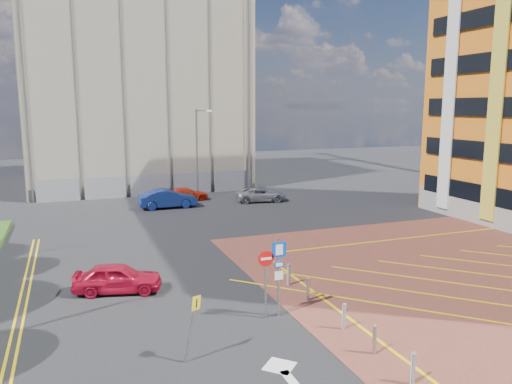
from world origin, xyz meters
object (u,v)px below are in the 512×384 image
car_blue_back (168,199)px  car_red_back (187,194)px  warning_sign (192,320)px  car_red_left (118,278)px  sign_cluster (274,270)px  lamp_back (198,150)px  car_silver_back (261,195)px

car_blue_back → car_red_back: size_ratio=1.21×
warning_sign → car_red_left: size_ratio=0.58×
sign_cluster → car_blue_back: bearing=89.6°
warning_sign → car_red_left: warning_sign is taller
lamp_back → car_blue_back: size_ratio=1.70×
lamp_back → car_red_back: 4.28m
lamp_back → car_red_left: (-9.30, -22.05, -3.70)m
warning_sign → car_red_back: size_ratio=0.58×
car_silver_back → car_blue_back: bearing=97.5°
warning_sign → car_red_back: (6.16, 27.93, -0.86)m
sign_cluster → car_red_left: sign_cluster is taller
sign_cluster → warning_sign: size_ratio=1.42×
car_red_left → car_red_back: size_ratio=1.00×
warning_sign → car_blue_back: (3.98, 25.22, -0.65)m
car_red_back → car_blue_back: bearing=138.7°
sign_cluster → car_silver_back: (8.32, 22.86, -1.34)m
sign_cluster → car_silver_back: 24.37m
warning_sign → car_silver_back: (12.14, 25.14, -0.82)m
lamp_back → warning_sign: bearing=-104.5°
warning_sign → car_red_back: 28.62m
lamp_back → sign_cluster: size_ratio=2.50×
car_red_left → car_red_back: bearing=-6.7°
lamp_back → car_red_back: size_ratio=2.06×
car_blue_back → car_silver_back: size_ratio=1.07×
car_red_back → sign_cluster: bearing=172.1°
lamp_back → sign_cluster: (-3.78, -27.02, -2.41)m
lamp_back → car_red_left: bearing=-112.9°
warning_sign → lamp_back: bearing=75.5°
car_blue_back → car_silver_back: bearing=-90.6°
sign_cluster → car_red_back: size_ratio=0.82×
sign_cluster → car_silver_back: sign_cluster is taller
warning_sign → car_silver_back: bearing=64.2°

